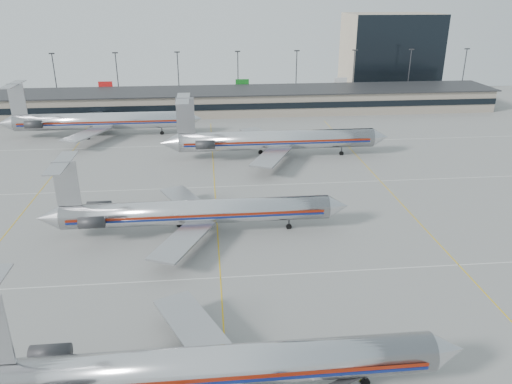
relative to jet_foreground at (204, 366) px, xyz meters
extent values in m
plane|color=gray|center=(1.88, 8.93, -3.30)|extent=(260.00, 260.00, 0.00)
cube|color=silver|center=(1.88, 18.93, -3.29)|extent=(160.00, 0.15, 0.02)
cube|color=gray|center=(1.88, 106.93, -0.30)|extent=(160.00, 16.00, 6.00)
cube|color=black|center=(1.88, 98.83, -0.10)|extent=(160.00, 0.20, 1.60)
cube|color=#2D2D30|center=(1.88, 106.93, 2.80)|extent=(162.00, 17.00, 0.30)
cylinder|color=#38383D|center=(-43.12, 120.93, 4.20)|extent=(0.30, 0.30, 15.00)
cube|color=#2D2D30|center=(-43.12, 120.93, 11.80)|extent=(1.60, 0.40, 0.35)
cylinder|color=#38383D|center=(-25.12, 120.93, 4.20)|extent=(0.30, 0.30, 15.00)
cube|color=#2D2D30|center=(-25.12, 120.93, 11.80)|extent=(1.60, 0.40, 0.35)
cylinder|color=#38383D|center=(-7.12, 120.93, 4.20)|extent=(0.30, 0.30, 15.00)
cube|color=#2D2D30|center=(-7.12, 120.93, 11.80)|extent=(1.60, 0.40, 0.35)
cylinder|color=#38383D|center=(10.88, 120.93, 4.20)|extent=(0.30, 0.30, 15.00)
cube|color=#2D2D30|center=(10.88, 120.93, 11.80)|extent=(1.60, 0.40, 0.35)
cylinder|color=#38383D|center=(28.88, 120.93, 4.20)|extent=(0.30, 0.30, 15.00)
cube|color=#2D2D30|center=(28.88, 120.93, 11.80)|extent=(1.60, 0.40, 0.35)
cylinder|color=#38383D|center=(46.88, 120.93, 4.20)|extent=(0.30, 0.30, 15.00)
cube|color=#2D2D30|center=(46.88, 120.93, 11.80)|extent=(1.60, 0.40, 0.35)
cylinder|color=#38383D|center=(64.88, 120.93, 4.20)|extent=(0.30, 0.30, 15.00)
cube|color=#2D2D30|center=(64.88, 120.93, 11.80)|extent=(1.60, 0.40, 0.35)
cylinder|color=#38383D|center=(82.88, 120.93, 4.20)|extent=(0.30, 0.30, 15.00)
cube|color=#2D2D30|center=(82.88, 120.93, 11.80)|extent=(1.60, 0.40, 0.35)
cube|color=tan|center=(63.88, 136.93, 9.20)|extent=(30.00, 20.00, 25.00)
cylinder|color=silver|center=(0.91, 0.00, -0.05)|extent=(37.10, 3.43, 3.43)
cone|color=silver|center=(20.95, 0.00, -0.05)|extent=(2.97, 3.43, 3.43)
cube|color=maroon|center=(0.91, -1.72, 0.09)|extent=(35.24, 0.05, 0.32)
cube|color=navy|center=(0.91, -1.72, -0.28)|extent=(35.24, 0.05, 0.26)
cube|color=#ABACB0|center=(-0.94, 6.50, -0.98)|extent=(8.63, 12.57, 0.30)
cylinder|color=#2D2D30|center=(-13.00, 2.65, 0.23)|extent=(3.34, 1.58, 1.58)
cylinder|color=#2D2D30|center=(13.90, 0.00, -2.53)|extent=(0.19, 0.19, 1.53)
cylinder|color=#2D2D30|center=(-1.87, 2.23, -2.53)|extent=(0.19, 0.19, 1.53)
cylinder|color=black|center=(13.90, 0.00, -2.97)|extent=(0.83, 0.28, 0.83)
cylinder|color=silver|center=(-0.81, 31.27, -0.04)|extent=(37.21, 3.44, 3.44)
cone|color=silver|center=(19.28, 31.27, -0.04)|extent=(2.98, 3.44, 3.44)
cone|color=#ABACB0|center=(-21.09, 31.27, -0.04)|extent=(3.35, 3.44, 3.44)
cube|color=maroon|center=(-0.81, 29.54, 0.10)|extent=(35.35, 0.05, 0.33)
cube|color=navy|center=(-0.81, 29.54, -0.27)|extent=(35.35, 0.05, 0.26)
cube|color=#ABACB0|center=(-2.67, 37.78, -0.97)|extent=(8.65, 12.61, 0.30)
cube|color=#ABACB0|center=(-2.67, 24.76, -0.97)|extent=(8.65, 12.61, 0.30)
cube|color=#ABACB0|center=(-18.02, 31.27, 4.84)|extent=(3.16, 0.23, 6.33)
cube|color=#ABACB0|center=(-18.30, 31.27, 7.82)|extent=(2.23, 9.77, 0.17)
cylinder|color=#2D2D30|center=(-14.76, 33.92, 0.24)|extent=(3.35, 1.58, 1.58)
cylinder|color=#2D2D30|center=(-14.76, 28.62, 0.24)|extent=(3.35, 1.58, 1.58)
cylinder|color=#2D2D30|center=(12.21, 31.27, -2.53)|extent=(0.19, 0.19, 1.53)
cylinder|color=#2D2D30|center=(-3.60, 29.04, -2.53)|extent=(0.19, 0.19, 1.53)
cylinder|color=#2D2D30|center=(-3.60, 33.50, -2.53)|extent=(0.19, 0.19, 1.53)
cylinder|color=black|center=(12.21, 31.27, -2.97)|extent=(0.84, 0.28, 0.84)
cylinder|color=silver|center=(15.14, 64.60, 0.38)|extent=(39.88, 3.88, 3.88)
cone|color=silver|center=(36.76, 64.60, 0.38)|extent=(3.36, 3.88, 3.88)
cone|color=#ABACB0|center=(-6.68, 64.60, 0.38)|extent=(3.78, 3.88, 3.88)
cube|color=maroon|center=(15.14, 62.65, 0.53)|extent=(37.88, 0.05, 0.37)
cube|color=navy|center=(15.14, 62.65, 0.11)|extent=(37.88, 0.05, 0.29)
cube|color=#ABACB0|center=(13.04, 71.94, -0.67)|extent=(9.76, 14.23, 0.34)
cube|color=#ABACB0|center=(13.04, 57.25, -0.67)|extent=(9.76, 14.23, 0.34)
cube|color=#ABACB0|center=(-3.22, 64.60, 5.89)|extent=(3.57, 0.26, 7.14)
cube|color=#ABACB0|center=(-3.54, 64.60, 9.24)|extent=(2.52, 11.02, 0.19)
cylinder|color=#2D2D30|center=(0.45, 67.59, 0.69)|extent=(3.78, 1.78, 1.78)
cylinder|color=#2D2D30|center=(0.45, 61.61, 0.69)|extent=(3.78, 1.78, 1.78)
cylinder|color=#2D2D30|center=(28.79, 64.60, -2.43)|extent=(0.21, 0.21, 1.73)
cylinder|color=#2D2D30|center=(12.00, 62.08, -2.43)|extent=(0.21, 0.21, 1.73)
cylinder|color=#2D2D30|center=(12.00, 67.12, -2.43)|extent=(0.21, 0.21, 1.73)
cylinder|color=black|center=(28.79, 64.60, -2.93)|extent=(0.94, 0.31, 0.94)
cylinder|color=silver|center=(-23.47, 84.57, 0.37)|extent=(39.76, 3.87, 3.87)
cone|color=silver|center=(-1.91, 84.57, 0.37)|extent=(3.35, 3.87, 3.87)
cone|color=#ABACB0|center=(-45.23, 84.57, 0.37)|extent=(3.77, 3.87, 3.87)
cube|color=maroon|center=(-23.47, 82.62, 0.52)|extent=(37.77, 0.05, 0.37)
cube|color=navy|center=(-23.47, 82.62, 0.10)|extent=(37.77, 0.05, 0.29)
cube|color=#ABACB0|center=(-25.56, 91.89, -0.68)|extent=(9.73, 14.18, 0.33)
cube|color=#ABACB0|center=(-25.56, 77.24, -0.68)|extent=(9.73, 14.18, 0.33)
cube|color=#ABACB0|center=(-41.78, 84.57, 5.86)|extent=(3.56, 0.26, 7.11)
cube|color=#ABACB0|center=(-42.09, 84.57, 9.21)|extent=(2.51, 10.99, 0.19)
cylinder|color=#2D2D30|center=(-38.11, 87.55, 0.68)|extent=(3.77, 1.78, 1.78)
cylinder|color=#2D2D30|center=(-38.11, 81.59, 0.68)|extent=(3.77, 1.78, 1.78)
cylinder|color=#2D2D30|center=(-9.87, 84.57, -2.43)|extent=(0.21, 0.21, 1.73)
cylinder|color=#2D2D30|center=(-26.61, 82.06, -2.43)|extent=(0.21, 0.21, 1.73)
cylinder|color=#2D2D30|center=(-26.61, 87.08, -2.43)|extent=(0.21, 0.21, 1.73)
cylinder|color=black|center=(-9.87, 84.57, -2.93)|extent=(0.94, 0.31, 0.94)
cube|color=#2D2D30|center=(12.06, -0.82, -1.75)|extent=(3.64, 1.46, 1.25)
imported|color=#7FCD13|center=(10.67, 2.10, -2.41)|extent=(0.76, 0.65, 1.77)
imported|color=#A7C012|center=(13.86, 0.38, -2.53)|extent=(0.90, 0.80, 1.53)
camera|label=1|loc=(0.99, -32.98, 28.84)|focal=35.00mm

